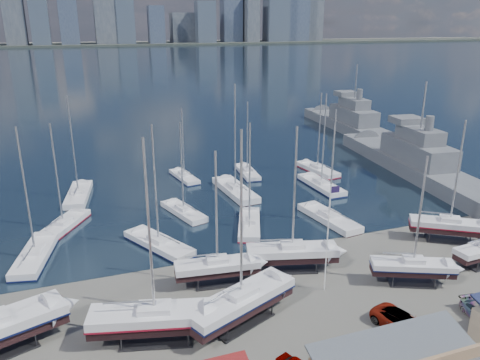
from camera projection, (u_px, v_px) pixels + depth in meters
name	position (u px, v px, depth m)	size (l,w,h in m)	color
ground	(304.00, 293.00, 47.23)	(1400.00, 1400.00, 0.00)	#605E59
water	(99.00, 62.00, 323.94)	(1400.00, 600.00, 0.40)	#1B2B3E
far_shore	(84.00, 45.00, 555.57)	(1400.00, 80.00, 2.20)	#2D332D
skyline	(74.00, 11.00, 535.37)	(639.14, 43.80, 107.69)	#475166
sailboat_cradle_1	(155.00, 318.00, 39.57)	(11.58, 5.75, 17.88)	#2D2D33
sailboat_cradle_2	(217.00, 267.00, 48.27)	(8.96, 3.46, 14.38)	#2D2D33
sailboat_cradle_3	(241.00, 302.00, 41.93)	(11.51, 7.35, 17.94)	#2D2D33
sailboat_cradle_4	(292.00, 252.00, 51.08)	(10.27, 5.25, 16.13)	#2D2D33
sailboat_cradle_5	(413.00, 267.00, 48.32)	(8.71, 5.62, 13.87)	#2D2D33
sailboat_cradle_6	(449.00, 226.00, 57.94)	(9.35, 7.33, 15.29)	#2D2D33
sailboat_moored_0	(36.00, 256.00, 53.97)	(5.25, 11.29, 16.29)	black
sailboat_moored_1	(63.00, 227.00, 61.86)	(7.40, 9.96, 14.82)	black
sailboat_moored_2	(79.00, 196.00, 72.82)	(4.74, 11.32, 16.58)	black
sailboat_moored_3	(159.00, 245.00, 56.72)	(7.51, 10.81, 15.89)	black
sailboat_moored_4	(184.00, 212.00, 66.44)	(5.13, 9.58, 13.93)	black
sailboat_moored_5	(184.00, 177.00, 81.51)	(3.81, 8.96, 12.98)	black
sailboat_moored_6	(249.00, 225.00, 62.24)	(6.19, 10.26, 14.84)	black
sailboat_moored_7	(235.00, 191.00, 74.73)	(4.21, 12.22, 18.14)	black
sailboat_moored_8	(247.00, 173.00, 83.96)	(3.36, 9.37, 13.73)	black
sailboat_moored_9	(329.00, 219.00, 64.15)	(4.52, 11.08, 16.24)	black
sailboat_moored_10	(321.00, 186.00, 77.09)	(3.48, 11.00, 16.27)	black
sailboat_moored_11	(317.00, 170.00, 85.45)	(4.31, 10.38, 15.05)	black
naval_ship_east	(416.00, 165.00, 83.88)	(12.28, 45.69, 18.06)	#585C62
naval_ship_west	(352.00, 125.00, 116.41)	(9.96, 44.17, 17.94)	#585C62
car_c	(403.00, 323.00, 41.15)	(2.69, 5.84, 1.62)	gray
flagpole	(329.00, 231.00, 45.71)	(1.01, 0.12, 11.43)	white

